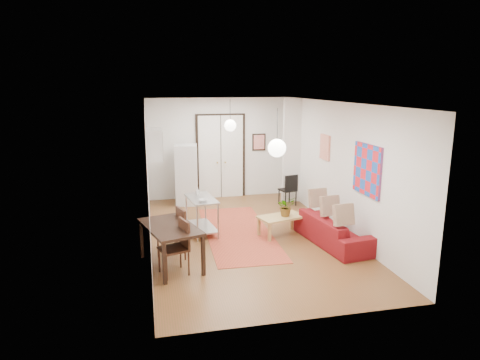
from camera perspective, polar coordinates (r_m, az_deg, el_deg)
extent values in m
plane|color=brown|center=(9.50, 1.09, -7.50)|extent=(7.00, 7.00, 0.00)
cube|color=white|center=(8.93, 1.17, 10.25)|extent=(4.20, 7.00, 0.02)
cube|color=silver|center=(12.48, -2.62, 4.26)|extent=(4.20, 0.02, 2.90)
cube|color=silver|center=(5.87, 9.15, -5.64)|extent=(4.20, 0.02, 2.90)
cube|color=silver|center=(8.86, -12.19, 0.49)|extent=(0.02, 7.00, 2.90)
cube|color=silver|center=(9.80, 13.16, 1.60)|extent=(0.02, 7.00, 2.90)
cube|color=white|center=(12.48, -2.58, 3.09)|extent=(1.44, 0.06, 2.50)
cube|color=silver|center=(12.03, 6.89, 3.86)|extent=(0.50, 0.10, 2.90)
cube|color=silver|center=(10.27, -11.37, 4.72)|extent=(0.35, 1.00, 0.70)
cube|color=red|center=(8.66, 16.60, 1.32)|extent=(0.05, 1.00, 1.00)
cube|color=#EFE5C7|center=(10.45, 11.26, 4.31)|extent=(0.05, 0.50, 0.60)
cube|color=red|center=(12.68, 2.54, 5.07)|extent=(0.40, 0.03, 0.50)
cube|color=#996C3F|center=(10.75, -12.24, 5.31)|extent=(0.03, 0.44, 0.54)
sphere|color=silver|center=(10.92, -1.31, 7.28)|extent=(0.30, 0.30, 0.30)
cylinder|color=black|center=(10.89, -1.33, 9.38)|extent=(0.01, 0.01, 0.50)
sphere|color=silver|center=(7.06, 4.95, 4.27)|extent=(0.30, 0.30, 0.30)
cylinder|color=black|center=(7.02, 5.01, 7.50)|extent=(0.01, 0.01, 0.50)
cube|color=#AD462B|center=(9.75, -0.30, -6.94)|extent=(1.54, 3.84, 0.01)
imported|color=maroon|center=(9.21, 12.31, -6.51)|extent=(1.07, 2.13, 0.60)
cube|color=tan|center=(9.48, 5.53, -4.94)|extent=(1.11, 0.81, 0.04)
cube|color=tan|center=(9.22, 3.29, -6.84)|extent=(0.07, 0.07, 0.40)
cube|color=tan|center=(9.49, 8.46, -6.40)|extent=(0.07, 0.07, 0.40)
cube|color=tan|center=(9.62, 2.59, -5.99)|extent=(0.07, 0.07, 0.40)
cube|color=tan|center=(9.88, 7.56, -5.59)|extent=(0.07, 0.07, 0.40)
imported|color=#366A2F|center=(9.44, 6.14, -3.52)|extent=(0.43, 0.47, 0.43)
cube|color=#A4A6A8|center=(9.46, -5.18, -2.49)|extent=(0.68, 1.14, 0.04)
cube|color=#A4A6A8|center=(9.65, -5.10, -6.20)|extent=(0.64, 1.10, 0.03)
cylinder|color=#A4A6A8|center=(9.08, -6.17, -5.84)|extent=(0.04, 0.04, 0.81)
cylinder|color=#A4A6A8|center=(9.14, -3.29, -5.67)|extent=(0.04, 0.04, 0.81)
cylinder|color=#A4A6A8|center=(10.03, -6.80, -4.06)|extent=(0.04, 0.04, 0.81)
cylinder|color=#A4A6A8|center=(10.08, -4.20, -3.91)|extent=(0.04, 0.04, 0.81)
imported|color=beige|center=(9.17, -4.94, -2.72)|extent=(0.22, 0.22, 0.05)
imported|color=teal|center=(9.67, -5.67, -1.53)|extent=(0.09, 0.09, 0.17)
cube|color=silver|center=(11.86, -7.15, 0.69)|extent=(0.66, 0.66, 1.66)
cube|color=black|center=(7.87, -9.33, -6.19)|extent=(1.18, 1.58, 0.05)
cube|color=black|center=(7.39, -11.70, -10.83)|extent=(0.08, 0.08, 0.73)
cube|color=black|center=(7.42, -6.16, -10.52)|extent=(0.08, 0.08, 0.73)
cube|color=black|center=(8.61, -11.84, -7.39)|extent=(0.08, 0.08, 0.73)
cube|color=black|center=(8.64, -7.13, -7.15)|extent=(0.08, 0.08, 0.73)
cube|color=#3C1F13|center=(8.30, -9.18, -7.32)|extent=(0.57, 0.56, 0.04)
cube|color=#3C1F13|center=(8.41, -9.33, -5.16)|extent=(0.17, 0.44, 0.48)
cylinder|color=#3C1F13|center=(8.19, -10.40, -9.39)|extent=(0.03, 0.03, 0.46)
cylinder|color=#3C1F13|center=(8.20, -7.69, -9.24)|extent=(0.03, 0.03, 0.46)
cylinder|color=#3C1F13|center=(8.56, -10.50, -8.39)|extent=(0.03, 0.03, 0.46)
cylinder|color=#3C1F13|center=(8.58, -7.92, -8.25)|extent=(0.03, 0.03, 0.46)
cube|color=#3C1F13|center=(7.64, -8.87, -9.09)|extent=(0.57, 0.56, 0.04)
cube|color=#3C1F13|center=(7.75, -9.04, -6.72)|extent=(0.17, 0.44, 0.48)
cylinder|color=#3C1F13|center=(7.54, -10.19, -11.36)|extent=(0.03, 0.03, 0.46)
cylinder|color=#3C1F13|center=(7.56, -7.23, -11.20)|extent=(0.03, 0.03, 0.46)
cylinder|color=#3C1F13|center=(7.91, -10.31, -10.19)|extent=(0.03, 0.03, 0.46)
cylinder|color=#3C1F13|center=(7.93, -7.51, -10.03)|extent=(0.03, 0.03, 0.46)
cube|color=black|center=(11.84, 6.37, -1.32)|extent=(0.48, 0.48, 0.04)
cube|color=black|center=(11.95, 6.12, -0.03)|extent=(0.40, 0.13, 0.43)
cylinder|color=black|center=(11.69, 5.82, -2.58)|extent=(0.03, 0.03, 0.43)
cylinder|color=black|center=(11.79, 7.39, -2.48)|extent=(0.03, 0.03, 0.43)
cylinder|color=black|center=(12.00, 5.31, -2.16)|extent=(0.03, 0.03, 0.43)
cylinder|color=black|center=(12.10, 6.85, -2.07)|extent=(0.03, 0.03, 0.43)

